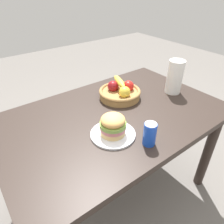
{
  "coord_description": "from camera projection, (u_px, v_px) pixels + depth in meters",
  "views": [
    {
      "loc": [
        -0.66,
        -0.85,
        1.47
      ],
      "look_at": [
        -0.05,
        -0.05,
        0.81
      ],
      "focal_mm": 33.41,
      "sensor_mm": 36.0,
      "label": 1
    }
  ],
  "objects": [
    {
      "name": "plate",
      "position": [
        113.0,
        134.0,
        1.12
      ],
      "size": [
        0.24,
        0.24,
        0.01
      ],
      "primitive_type": "cylinder",
      "color": "white",
      "rests_on": "dining_table"
    },
    {
      "name": "fruit_basket",
      "position": [
        120.0,
        92.0,
        1.45
      ],
      "size": [
        0.29,
        0.29,
        0.14
      ],
      "color": "#9E7542",
      "rests_on": "dining_table"
    },
    {
      "name": "paper_towel_roll",
      "position": [
        175.0,
        77.0,
        1.48
      ],
      "size": [
        0.11,
        0.11,
        0.24
      ],
      "primitive_type": "cylinder",
      "color": "white",
      "rests_on": "dining_table"
    },
    {
      "name": "dining_table",
      "position": [
        114.0,
        127.0,
        1.35
      ],
      "size": [
        1.4,
        0.9,
        0.75
      ],
      "color": "#2D231E",
      "rests_on": "ground_plane"
    },
    {
      "name": "sandwich",
      "position": [
        113.0,
        124.0,
        1.09
      ],
      "size": [
        0.14,
        0.14,
        0.12
      ],
      "color": "#E5BC75",
      "rests_on": "plate"
    },
    {
      "name": "ground_plane",
      "position": [
        114.0,
        190.0,
        1.71
      ],
      "size": [
        8.0,
        8.0,
        0.0
      ],
      "primitive_type": "plane",
      "color": "slate"
    },
    {
      "name": "soda_can",
      "position": [
        150.0,
        134.0,
        1.04
      ],
      "size": [
        0.07,
        0.07,
        0.13
      ],
      "color": "blue",
      "rests_on": "dining_table"
    }
  ]
}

